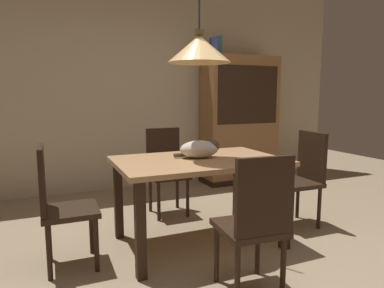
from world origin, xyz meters
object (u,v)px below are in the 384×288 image
(chair_right_side, at_px, (303,174))
(book_blue_wide, at_px, (215,46))
(chair_near_front, at_px, (256,220))
(hutch_bookcase, at_px, (240,122))
(chair_far_back, at_px, (166,167))
(book_green_slim, at_px, (219,46))
(cat_sleeping, at_px, (200,149))
(dining_table, at_px, (199,170))
(chair_left_side, at_px, (59,202))
(pendant_lamp, at_px, (199,49))

(chair_right_side, distance_m, book_blue_wide, 2.30)
(chair_near_front, relative_size, hutch_bookcase, 0.50)
(chair_far_back, distance_m, book_green_slim, 2.04)
(cat_sleeping, xyz_separation_m, hutch_bookcase, (1.43, 1.73, 0.06))
(dining_table, xyz_separation_m, book_green_slim, (1.10, 1.77, 1.33))
(cat_sleeping, xyz_separation_m, book_blue_wide, (1.01, 1.73, 1.14))
(chair_left_side, height_order, pendant_lamp, pendant_lamp)
(chair_left_side, distance_m, book_green_slim, 3.20)
(pendant_lamp, relative_size, book_blue_wide, 5.42)
(chair_right_side, distance_m, pendant_lamp, 1.61)
(dining_table, relative_size, hutch_bookcase, 0.76)
(book_blue_wide, xyz_separation_m, book_green_slim, (0.06, 0.00, 0.01))
(chair_left_side, xyz_separation_m, hutch_bookcase, (2.59, 1.77, 0.38))
(book_blue_wide, relative_size, book_green_slim, 0.92)
(hutch_bookcase, bearing_deg, chair_near_front, -119.02)
(dining_table, bearing_deg, chair_near_front, -90.39)
(chair_left_side, bearing_deg, chair_far_back, 37.86)
(chair_far_back, distance_m, chair_left_side, 1.43)
(chair_far_back, bearing_deg, hutch_bookcase, 31.41)
(cat_sleeping, xyz_separation_m, book_green_slim, (1.06, 1.73, 1.15))
(chair_right_side, distance_m, chair_left_side, 2.26)
(chair_near_front, bearing_deg, dining_table, 89.61)
(book_blue_wide, distance_m, book_green_slim, 0.06)
(cat_sleeping, relative_size, book_green_slim, 1.51)
(chair_right_side, distance_m, hutch_bookcase, 1.84)
(dining_table, bearing_deg, hutch_bookcase, 50.44)
(chair_near_front, xyz_separation_m, book_green_slim, (1.10, 2.65, 1.47))
(cat_sleeping, height_order, pendant_lamp, pendant_lamp)
(dining_table, relative_size, chair_right_side, 1.51)
(book_green_slim, bearing_deg, book_blue_wide, 180.00)
(chair_right_side, relative_size, cat_sleeping, 2.38)
(cat_sleeping, height_order, book_blue_wide, book_blue_wide)
(chair_right_side, xyz_separation_m, book_green_slim, (-0.03, 1.78, 1.47))
(pendant_lamp, xyz_separation_m, book_green_slim, (1.10, 1.77, 0.32))
(chair_far_back, xyz_separation_m, book_green_slim, (1.10, 0.89, 1.47))
(chair_far_back, height_order, book_blue_wide, book_blue_wide)
(chair_right_side, bearing_deg, pendant_lamp, 179.88)
(dining_table, height_order, chair_near_front, chair_near_front)
(chair_right_side, bearing_deg, book_blue_wide, 92.79)
(chair_near_front, xyz_separation_m, chair_left_side, (-1.12, 0.88, 0.00))
(cat_sleeping, relative_size, pendant_lamp, 0.30)
(chair_left_side, height_order, book_blue_wide, book_blue_wide)
(chair_left_side, height_order, cat_sleeping, chair_left_side)
(chair_right_side, xyz_separation_m, book_blue_wide, (-0.09, 1.78, 1.46))
(chair_right_side, height_order, chair_far_back, same)
(hutch_bookcase, bearing_deg, chair_far_back, -148.59)
(cat_sleeping, bearing_deg, dining_table, -127.68)
(dining_table, bearing_deg, pendant_lamp, 180.00)
(dining_table, xyz_separation_m, hutch_bookcase, (1.46, 1.77, 0.24))
(chair_left_side, distance_m, hutch_bookcase, 3.16)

